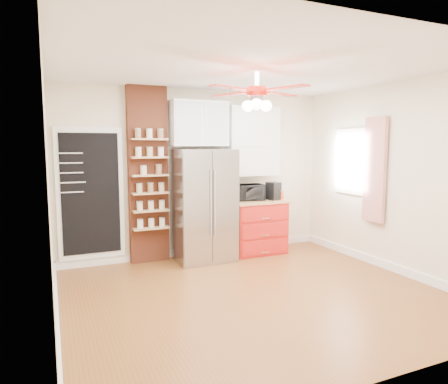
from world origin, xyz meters
name	(u,v)px	position (x,y,z in m)	size (l,w,h in m)	color
floor	(255,294)	(0.00, 0.00, 0.00)	(4.50, 4.50, 0.00)	brown
ceiling	(257,67)	(0.00, 0.00, 2.70)	(4.50, 4.50, 0.00)	white
wall_back	(198,173)	(0.00, 2.00, 1.35)	(4.50, 0.02, 2.70)	beige
wall_front	(386,209)	(0.00, -2.00, 1.35)	(4.50, 0.02, 2.70)	beige
wall_left	(49,194)	(-2.25, 0.00, 1.35)	(0.02, 4.00, 2.70)	beige
wall_right	(397,178)	(2.25, 0.00, 1.35)	(0.02, 4.00, 2.70)	beige
chalkboard	(91,194)	(-1.70, 1.96, 1.10)	(0.95, 0.05, 1.95)	white
brick_pillar	(148,175)	(-0.85, 1.92, 1.35)	(0.60, 0.16, 2.70)	brown
fridge	(204,205)	(-0.05, 1.63, 0.88)	(0.90, 0.70, 1.75)	#A9A9AE
upper_glass_cabinet	(199,124)	(-0.05, 1.82, 2.15)	(0.90, 0.35, 0.70)	white
red_cabinet	(256,226)	(0.92, 1.68, 0.45)	(0.94, 0.64, 0.90)	red
upper_shelf_unit	(252,141)	(0.92, 1.85, 1.88)	(0.90, 0.30, 1.15)	white
window	(352,162)	(2.23, 0.90, 1.55)	(0.04, 0.75, 1.05)	white
curtain	(375,170)	(2.18, 0.35, 1.45)	(0.06, 0.40, 1.55)	red
ceiling_fan	(257,92)	(0.00, 0.00, 2.42)	(1.40, 1.40, 0.44)	silver
toaster_oven	(249,192)	(0.78, 1.70, 1.03)	(0.48, 0.33, 0.27)	black
coffee_maker	(273,191)	(1.18, 1.58, 1.05)	(0.17, 0.22, 0.30)	black
canister_left	(280,195)	(1.29, 1.54, 0.98)	(0.10, 0.10, 0.15)	red
canister_right	(270,195)	(1.21, 1.72, 0.97)	(0.10, 0.10, 0.14)	#A30921
pantry_jar_oats	(143,170)	(-0.94, 1.80, 1.44)	(0.10, 0.10, 0.13)	beige
pantry_jar_beans	(159,170)	(-0.71, 1.80, 1.44)	(0.09, 0.09, 0.13)	#996A4E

